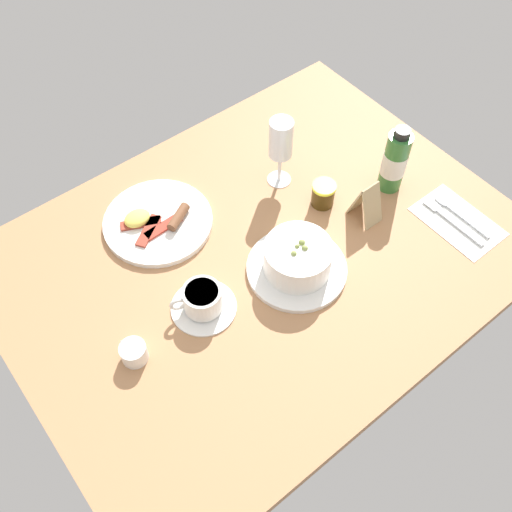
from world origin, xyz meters
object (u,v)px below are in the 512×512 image
object	(u,v)px
porridge_bowl	(298,260)
creamer_jug	(133,352)
jam_jar	(323,194)
cutlery_setting	(457,220)
wine_glass	(281,142)
sauce_bottle_green	(395,161)
menu_card	(367,202)
coffee_cup	(202,301)
breakfast_plate	(157,222)

from	to	relation	value
porridge_bowl	creamer_jug	xyz separation A→B (cm)	(-37.67, 4.06, -1.82)
jam_jar	creamer_jug	bearing A→B (deg)	-173.11
cutlery_setting	wine_glass	xyz separation A→B (cm)	(-23.56, 34.69, 12.06)
wine_glass	sauce_bottle_green	bearing A→B (deg)	-42.55
menu_card	creamer_jug	bearing A→B (deg)	177.79
porridge_bowl	menu_card	distance (cm)	21.83
creamer_jug	jam_jar	bearing A→B (deg)	6.89
creamer_jug	menu_card	distance (cm)	59.52
creamer_jug	jam_jar	distance (cm)	55.07
coffee_cup	creamer_jug	bearing A→B (deg)	-177.55
cutlery_setting	breakfast_plate	bearing A→B (deg)	142.52
porridge_bowl	jam_jar	distance (cm)	20.08
coffee_cup	sauce_bottle_green	xyz separation A→B (cm)	(53.94, 0.15, 5.17)
porridge_bowl	breakfast_plate	xyz separation A→B (cm)	(-16.41, 29.06, -3.01)
porridge_bowl	sauce_bottle_green	bearing A→B (deg)	8.51
porridge_bowl	cutlery_setting	xyz separation A→B (cm)	(37.39, -12.19, -3.68)
menu_card	wine_glass	bearing A→B (deg)	110.87
jam_jar	sauce_bottle_green	bearing A→B (deg)	-19.74
coffee_cup	jam_jar	size ratio (longest dim) A/B	2.24
cutlery_setting	breakfast_plate	world-z (taller)	breakfast_plate
cutlery_setting	wine_glass	size ratio (longest dim) A/B	1.08
coffee_cup	menu_card	bearing A→B (deg)	-4.03
wine_glass	menu_card	bearing A→B (deg)	-69.13
breakfast_plate	menu_card	world-z (taller)	menu_card
creamer_jug	wine_glass	xyz separation A→B (cm)	(51.51, 18.44, 10.20)
cutlery_setting	jam_jar	size ratio (longest dim) A/B	3.22
wine_glass	jam_jar	xyz separation A→B (cm)	(3.16, -11.83, -9.26)
sauce_bottle_green	wine_glass	bearing A→B (deg)	137.45
breakfast_plate	menu_card	xyz separation A→B (cm)	(38.14, -27.30, 4.10)
cutlery_setting	coffee_cup	xyz separation A→B (cm)	(-58.36, 16.97, 2.62)
cutlery_setting	coffee_cup	distance (cm)	60.83
cutlery_setting	sauce_bottle_green	bearing A→B (deg)	104.48
sauce_bottle_green	menu_card	distance (cm)	12.05
breakfast_plate	wine_glass	bearing A→B (deg)	-12.25
menu_card	jam_jar	bearing A→B (deg)	118.07
coffee_cup	creamer_jug	distance (cm)	16.74
sauce_bottle_green	breakfast_plate	distance (cm)	55.42
porridge_bowl	cutlery_setting	size ratio (longest dim) A/B	1.10
porridge_bowl	coffee_cup	world-z (taller)	porridge_bowl
porridge_bowl	menu_card	size ratio (longest dim) A/B	2.10
coffee_cup	menu_card	distance (cm)	42.86
porridge_bowl	sauce_bottle_green	xyz separation A→B (cm)	(32.97, 4.93, 4.11)
sauce_bottle_green	coffee_cup	bearing A→B (deg)	-179.84
wine_glass	breakfast_plate	bearing A→B (deg)	167.75
coffee_cup	breakfast_plate	xyz separation A→B (cm)	(4.56, 24.29, -1.95)
porridge_bowl	wine_glass	world-z (taller)	wine_glass
porridge_bowl	cutlery_setting	bearing A→B (deg)	-18.06
creamer_jug	menu_card	world-z (taller)	menu_card
creamer_jug	porridge_bowl	bearing A→B (deg)	-6.15
creamer_jug	wine_glass	world-z (taller)	wine_glass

